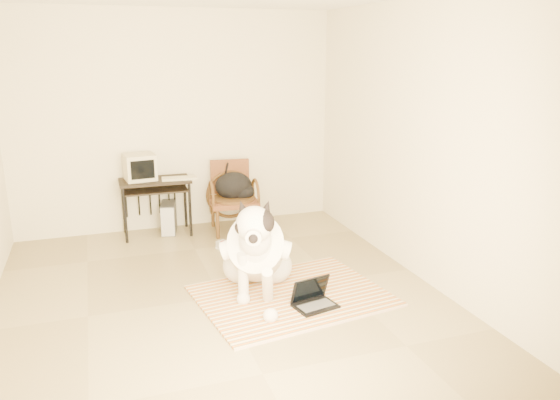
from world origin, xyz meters
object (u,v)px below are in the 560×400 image
computer_desk (155,188)px  backpack (235,187)px  crt_monitor (140,167)px  dog (257,252)px  laptop (313,299)px  rattan_chair (233,196)px  pc_tower (169,218)px

computer_desk → backpack: backpack is taller
crt_monitor → dog: bearing=-67.2°
computer_desk → crt_monitor: crt_monitor is taller
laptop → crt_monitor: (-1.23, 2.51, 0.77)m
laptop → crt_monitor: 2.90m
dog → rattan_chair: 1.87m
crt_monitor → backpack: size_ratio=0.80×
pc_tower → backpack: (0.82, -0.17, 0.37)m
laptop → backpack: backpack is taller
dog → computer_desk: 2.09m
dog → crt_monitor: size_ratio=3.66×
crt_monitor → pc_tower: 0.73m
backpack → dog: bearing=-98.5°
dog → rattan_chair: dog is taller
laptop → backpack: bearing=92.5°
computer_desk → pc_tower: computer_desk is taller
pc_tower → laptop: bearing=-69.8°
rattan_chair → backpack: (0.03, 0.00, 0.12)m
pc_tower → rattan_chair: 0.84m
dog → pc_tower: (-0.54, 2.02, -0.21)m
dog → laptop: (0.38, -0.48, -0.32)m
dog → computer_desk: size_ratio=1.66×
pc_tower → backpack: backpack is taller
laptop → pc_tower: bearing=110.2°
crt_monitor → pc_tower: size_ratio=0.90×
laptop → computer_desk: bearing=113.5°
computer_desk → rattan_chair: rattan_chair is taller
crt_monitor → rattan_chair: crt_monitor is taller
laptop → rattan_chair: rattan_chair is taller
dog → rattan_chair: bearing=82.6°
computer_desk → rattan_chair: bearing=-7.1°
pc_tower → computer_desk: bearing=-159.4°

